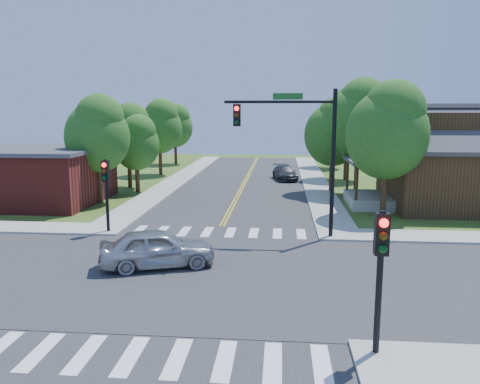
# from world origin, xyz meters

# --- Properties ---
(ground) EXTENTS (100.00, 100.00, 0.00)m
(ground) POSITION_xyz_m (0.00, 0.00, 0.00)
(ground) COLOR #38551A
(ground) RESTS_ON ground
(road_ns) EXTENTS (10.00, 90.00, 0.04)m
(road_ns) POSITION_xyz_m (0.00, 0.00, 0.02)
(road_ns) COLOR #2D2D30
(road_ns) RESTS_ON ground
(road_ew) EXTENTS (90.00, 10.00, 0.04)m
(road_ew) POSITION_xyz_m (0.00, 0.00, 0.03)
(road_ew) COLOR #2D2D30
(road_ew) RESTS_ON ground
(intersection_patch) EXTENTS (10.20, 10.20, 0.06)m
(intersection_patch) POSITION_xyz_m (0.00, 0.00, 0.00)
(intersection_patch) COLOR #2D2D30
(intersection_patch) RESTS_ON ground
(sidewalk_ne) EXTENTS (40.00, 40.00, 0.14)m
(sidewalk_ne) POSITION_xyz_m (15.82, 15.82, 0.07)
(sidewalk_ne) COLOR #9E9B93
(sidewalk_ne) RESTS_ON ground
(sidewalk_nw) EXTENTS (40.00, 40.00, 0.14)m
(sidewalk_nw) POSITION_xyz_m (-15.82, 15.82, 0.07)
(sidewalk_nw) COLOR #9E9B93
(sidewalk_nw) RESTS_ON ground
(crosswalk_north) EXTENTS (8.85, 2.00, 0.01)m
(crosswalk_north) POSITION_xyz_m (0.00, 6.20, 0.05)
(crosswalk_north) COLOR white
(crosswalk_north) RESTS_ON ground
(crosswalk_south) EXTENTS (8.85, 2.00, 0.01)m
(crosswalk_south) POSITION_xyz_m (0.00, -6.20, 0.05)
(crosswalk_south) COLOR white
(crosswalk_south) RESTS_ON ground
(centerline) EXTENTS (0.30, 90.00, 0.01)m
(centerline) POSITION_xyz_m (0.00, 0.00, 0.05)
(centerline) COLOR gold
(centerline) RESTS_ON ground
(signal_mast_ne) EXTENTS (5.30, 0.42, 7.20)m
(signal_mast_ne) POSITION_xyz_m (3.91, 5.59, 4.85)
(signal_mast_ne) COLOR black
(signal_mast_ne) RESTS_ON ground
(signal_pole_se) EXTENTS (0.34, 0.42, 3.80)m
(signal_pole_se) POSITION_xyz_m (5.60, -5.62, 2.66)
(signal_pole_se) COLOR black
(signal_pole_se) RESTS_ON ground
(signal_pole_nw) EXTENTS (0.34, 0.42, 3.80)m
(signal_pole_nw) POSITION_xyz_m (-5.60, 5.58, 2.66)
(signal_pole_nw) COLOR black
(signal_pole_nw) RESTS_ON ground
(house_ne) EXTENTS (13.05, 8.80, 7.11)m
(house_ne) POSITION_xyz_m (15.11, 14.23, 3.33)
(house_ne) COLOR #332012
(house_ne) RESTS_ON ground
(building_nw) EXTENTS (10.40, 8.40, 3.73)m
(building_nw) POSITION_xyz_m (-14.20, 13.20, 1.88)
(building_nw) COLOR maroon
(building_nw) RESTS_ON ground
(tree_e_a) EXTENTS (4.68, 4.44, 7.95)m
(tree_e_a) POSITION_xyz_m (9.20, 10.53, 5.21)
(tree_e_a) COLOR #382314
(tree_e_a) RESTS_ON ground
(tree_e_b) EXTENTS (5.05, 4.80, 8.58)m
(tree_e_b) POSITION_xyz_m (8.78, 17.94, 5.62)
(tree_e_b) COLOR #382314
(tree_e_b) RESTS_ON ground
(tree_e_c) EXTENTS (4.91, 4.66, 8.34)m
(tree_e_c) POSITION_xyz_m (9.03, 25.74, 5.47)
(tree_e_c) COLOR #382314
(tree_e_c) RESTS_ON ground
(tree_e_d) EXTENTS (4.25, 4.03, 7.22)m
(tree_e_d) POSITION_xyz_m (8.70, 34.83, 4.73)
(tree_e_d) COLOR #382314
(tree_e_d) RESTS_ON ground
(tree_w_a) EXTENTS (4.30, 4.08, 7.31)m
(tree_w_a) POSITION_xyz_m (-9.03, 13.44, 4.79)
(tree_w_a) COLOR #382314
(tree_w_a) RESTS_ON ground
(tree_w_b) EXTENTS (4.03, 3.83, 6.85)m
(tree_w_b) POSITION_xyz_m (-9.02, 19.78, 4.49)
(tree_w_b) COLOR #382314
(tree_w_b) RESTS_ON ground
(tree_w_c) EXTENTS (4.34, 4.12, 7.37)m
(tree_w_c) POSITION_xyz_m (-8.53, 27.67, 4.83)
(tree_w_c) COLOR #382314
(tree_w_c) RESTS_ON ground
(tree_w_d) EXTENTS (4.12, 3.91, 7.00)m
(tree_w_d) POSITION_xyz_m (-9.14, 37.03, 4.59)
(tree_w_d) COLOR #382314
(tree_w_d) RESTS_ON ground
(tree_house) EXTENTS (4.26, 4.05, 7.24)m
(tree_house) POSITION_xyz_m (7.04, 18.69, 4.74)
(tree_house) COLOR #382314
(tree_house) RESTS_ON ground
(tree_bldg) EXTENTS (3.50, 3.32, 5.95)m
(tree_bldg) POSITION_xyz_m (-7.77, 17.81, 3.89)
(tree_bldg) COLOR #382314
(tree_bldg) RESTS_ON ground
(car_silver) EXTENTS (4.53, 5.61, 1.54)m
(car_silver) POSITION_xyz_m (-1.71, 0.66, 0.77)
(car_silver) COLOR #ADAFB4
(car_silver) RESTS_ON ground
(car_dgrey) EXTENTS (3.41, 5.01, 1.26)m
(car_dgrey) POSITION_xyz_m (3.50, 25.12, 0.63)
(car_dgrey) COLOR #2D2F33
(car_dgrey) RESTS_ON ground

